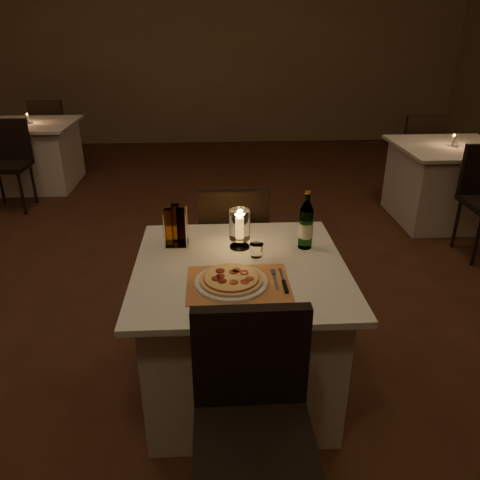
{
  "coord_description": "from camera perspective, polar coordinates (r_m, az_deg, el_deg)",
  "views": [
    {
      "loc": [
        0.11,
        -2.66,
        1.78
      ],
      "look_at": [
        0.23,
        -0.68,
        0.86
      ],
      "focal_mm": 35.0,
      "sensor_mm": 36.0,
      "label": 1
    }
  ],
  "objects": [
    {
      "name": "neighbor_table_left",
      "position": [
        6.08,
        -23.76,
        9.52
      ],
      "size": [
        1.0,
        1.0,
        0.74
      ],
      "color": "silver",
      "rests_on": "ground"
    },
    {
      "name": "main_table",
      "position": [
        2.41,
        0.03,
        -10.73
      ],
      "size": [
        1.0,
        1.0,
        0.74
      ],
      "color": "silver",
      "rests_on": "ground"
    },
    {
      "name": "neighbor_candle_right",
      "position": [
        4.86,
        24.58,
        10.98
      ],
      "size": [
        0.03,
        0.03,
        0.11
      ],
      "color": "white",
      "rests_on": "neighbor_table_right"
    },
    {
      "name": "neighbor_chair_la",
      "position": [
        5.4,
        -26.46,
        9.2
      ],
      "size": [
        0.42,
        0.42,
        0.9
      ],
      "color": "black",
      "rests_on": "ground"
    },
    {
      "name": "neighbor_table_right",
      "position": [
        4.96,
        23.74,
        6.36
      ],
      "size": [
        1.0,
        1.0,
        0.74
      ],
      "color": "silver",
      "rests_on": "ground"
    },
    {
      "name": "fork",
      "position": [
        2.1,
        4.24,
        -4.64
      ],
      "size": [
        0.02,
        0.18,
        0.0
      ],
      "color": "silver",
      "rests_on": "placemat"
    },
    {
      "name": "tumbler",
      "position": [
        2.28,
        2.02,
        -1.27
      ],
      "size": [
        0.07,
        0.07,
        0.07
      ],
      "primitive_type": null,
      "color": "white",
      "rests_on": "main_table"
    },
    {
      "name": "chair_near",
      "position": [
        1.75,
        1.53,
        -19.73
      ],
      "size": [
        0.42,
        0.42,
        0.9
      ],
      "color": "black",
      "rests_on": "ground"
    },
    {
      "name": "floor",
      "position": [
        3.21,
        -4.9,
        -9.09
      ],
      "size": [
        8.0,
        10.0,
        0.02
      ],
      "primitive_type": "cube",
      "color": "#4D2919",
      "rests_on": "ground"
    },
    {
      "name": "neighbor_candle_left",
      "position": [
        6.0,
        -24.45,
        13.31
      ],
      "size": [
        0.03,
        0.03,
        0.11
      ],
      "color": "white",
      "rests_on": "neighbor_table_left"
    },
    {
      "name": "knife",
      "position": [
        2.05,
        5.43,
        -5.37
      ],
      "size": [
        0.02,
        0.22,
        0.01
      ],
      "color": "black",
      "rests_on": "placemat"
    },
    {
      "name": "hurricane_candle",
      "position": [
        2.34,
        -0.05,
        1.73
      ],
      "size": [
        0.11,
        0.11,
        0.2
      ],
      "color": "white",
      "rests_on": "main_table"
    },
    {
      "name": "neighbor_chair_lb",
      "position": [
        6.7,
        -22.09,
        12.63
      ],
      "size": [
        0.42,
        0.42,
        0.9
      ],
      "color": "black",
      "rests_on": "ground"
    },
    {
      "name": "water_bottle",
      "position": [
        2.36,
        8.04,
        1.78
      ],
      "size": [
        0.07,
        0.07,
        0.3
      ],
      "color": "#5B9852",
      "rests_on": "main_table"
    },
    {
      "name": "plate",
      "position": [
        2.05,
        -1.06,
        -5.15
      ],
      "size": [
        0.32,
        0.32,
        0.01
      ],
      "primitive_type": "cylinder",
      "color": "white",
      "rests_on": "placemat"
    },
    {
      "name": "chair_far",
      "position": [
        2.94,
        -0.81,
        0.21
      ],
      "size": [
        0.42,
        0.42,
        0.9
      ],
      "color": "black",
      "rests_on": "ground"
    },
    {
      "name": "pizza",
      "position": [
        2.04,
        -1.06,
        -4.76
      ],
      "size": [
        0.28,
        0.28,
        0.02
      ],
      "color": "#D8B77F",
      "rests_on": "plate"
    },
    {
      "name": "placemat",
      "position": [
        2.06,
        -0.22,
        -5.35
      ],
      "size": [
        0.45,
        0.34,
        0.0
      ],
      "primitive_type": "cube",
      "color": "#C57B44",
      "rests_on": "main_table"
    },
    {
      "name": "wall_back",
      "position": [
        7.67,
        -4.63,
        22.81
      ],
      "size": [
        8.0,
        0.02,
        3.0
      ],
      "primitive_type": "cube",
      "color": "#836B4C",
      "rests_on": "ground"
    },
    {
      "name": "neighbor_chair_rb",
      "position": [
        5.53,
        20.9,
        10.51
      ],
      "size": [
        0.42,
        0.42,
        0.9
      ],
      "color": "black",
      "rests_on": "ground"
    },
    {
      "name": "cruet_caddy",
      "position": [
        2.39,
        -7.88,
        1.51
      ],
      "size": [
        0.12,
        0.12,
        0.21
      ],
      "color": "white",
      "rests_on": "main_table"
    }
  ]
}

